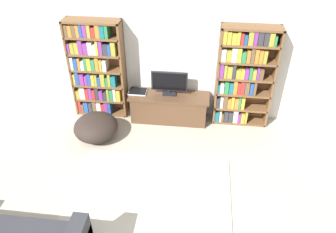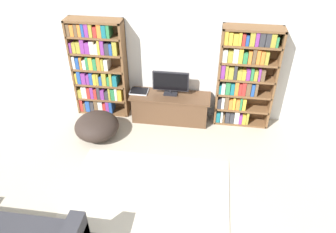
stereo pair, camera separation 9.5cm
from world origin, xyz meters
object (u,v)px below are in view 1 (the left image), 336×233
(bookshelf_left, at_px, (96,69))
(laptop, at_px, (138,92))
(television, at_px, (169,83))
(bookshelf_right, at_px, (242,75))
(beanbag_ottoman, at_px, (96,127))
(tv_stand, at_px, (169,107))

(bookshelf_left, distance_m, laptop, 0.84)
(television, bearing_deg, bookshelf_right, 2.86)
(television, distance_m, beanbag_ottoman, 1.48)
(television, xyz_separation_m, beanbag_ottoman, (-1.18, -0.72, -0.54))
(bookshelf_left, xyz_separation_m, beanbag_ottoman, (0.14, -0.78, -0.69))
(bookshelf_left, height_order, tv_stand, bookshelf_left)
(tv_stand, xyz_separation_m, laptop, (-0.57, 0.04, 0.27))
(bookshelf_right, relative_size, television, 2.82)
(bookshelf_right, distance_m, beanbag_ottoman, 2.64)
(television, height_order, beanbag_ottoman, television)
(bookshelf_left, height_order, bookshelf_right, same)
(tv_stand, bearing_deg, bookshelf_right, 5.05)
(television, bearing_deg, tv_stand, -90.00)
(television, relative_size, beanbag_ottoman, 0.85)
(bookshelf_left, distance_m, television, 1.33)
(tv_stand, xyz_separation_m, beanbag_ottoman, (-1.18, -0.67, -0.05))
(bookshelf_left, xyz_separation_m, tv_stand, (1.32, -0.11, -0.64))
(tv_stand, distance_m, beanbag_ottoman, 1.36)
(bookshelf_left, xyz_separation_m, bookshelf_right, (2.56, 0.00, 0.04))
(tv_stand, distance_m, laptop, 0.64)
(tv_stand, distance_m, television, 0.49)
(bookshelf_right, xyz_separation_m, beanbag_ottoman, (-2.41, -0.78, -0.73))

